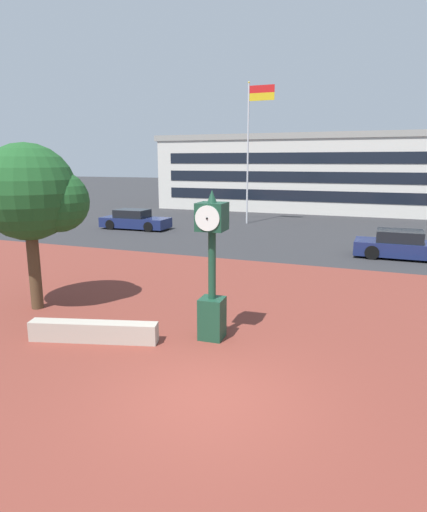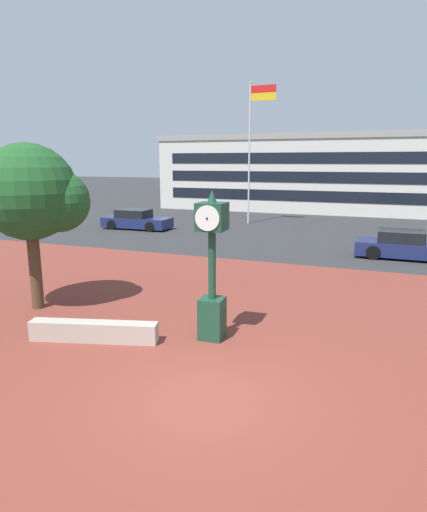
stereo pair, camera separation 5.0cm
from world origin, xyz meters
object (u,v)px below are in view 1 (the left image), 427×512
object	(u,v)px
plaza_tree	(34,195)
flagpole_primary	(251,141)
civic_building	(313,172)
car_street_mid	(403,246)
car_street_near	(135,220)
street_clock	(212,270)

from	to	relation	value
plaza_tree	flagpole_primary	bearing A→B (deg)	88.31
flagpole_primary	civic_building	bearing A→B (deg)	78.06
flagpole_primary	civic_building	size ratio (longest dim) A/B	0.35
plaza_tree	car_street_mid	world-z (taller)	plaza_tree
plaza_tree	civic_building	distance (m)	32.27
car_street_mid	civic_building	bearing A→B (deg)	-159.95
car_street_near	civic_building	size ratio (longest dim) A/B	0.17
street_clock	car_street_near	distance (m)	19.08
car_street_mid	flagpole_primary	bearing A→B (deg)	-130.41
street_clock	flagpole_primary	size ratio (longest dim) A/B	0.39
plaza_tree	civic_building	world-z (taller)	civic_building
street_clock	civic_building	world-z (taller)	civic_building
car_street_near	flagpole_primary	bearing A→B (deg)	128.46
civic_building	car_street_mid	bearing A→B (deg)	-70.37
flagpole_primary	civic_building	xyz separation A→B (m)	(2.54, 12.00, -2.41)
street_clock	car_street_near	world-z (taller)	street_clock
plaza_tree	car_street_near	world-z (taller)	plaza_tree
car_street_mid	plaza_tree	bearing A→B (deg)	-41.60
plaza_tree	car_street_mid	distance (m)	15.87
car_street_mid	flagpole_primary	world-z (taller)	flagpole_primary
car_street_near	civic_building	bearing A→B (deg)	151.74
plaza_tree	car_street_mid	xyz separation A→B (m)	(10.45, 11.60, -2.86)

